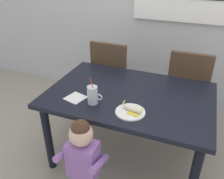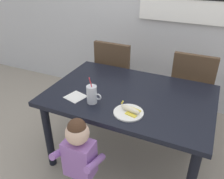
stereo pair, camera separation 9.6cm
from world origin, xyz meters
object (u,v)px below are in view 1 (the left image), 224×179
milk_cup (93,96)px  paper_napkin (75,98)px  dining_chair_right (188,86)px  toddler_standing (83,156)px  peeled_banana (132,109)px  snack_plate (130,112)px  dining_table (129,102)px  dining_chair_left (112,74)px

milk_cup → paper_napkin: milk_cup is taller
dining_chair_right → milk_cup: 1.21m
toddler_standing → peeled_banana: size_ratio=4.77×
toddler_standing → snack_plate: 0.48m
milk_cup → dining_table: bearing=48.6°
toddler_standing → milk_cup: 0.47m
peeled_banana → paper_napkin: bearing=177.0°
toddler_standing → peeled_banana: bearing=54.6°
dining_table → peeled_banana: size_ratio=8.08×
dining_chair_right → dining_chair_left: bearing=1.5°
dining_chair_right → toddler_standing: dining_chair_right is taller
dining_chair_left → snack_plate: bearing=118.7°
dining_table → toddler_standing: (-0.15, -0.63, -0.12)m
dining_chair_right → snack_plate: 1.07m
milk_cup → peeled_banana: milk_cup is taller
snack_plate → peeled_banana: 0.03m
dining_chair_left → milk_cup: bearing=102.1°
dining_chair_left → toddler_standing: 1.34m
toddler_standing → paper_napkin: size_ratio=5.59×
toddler_standing → snack_plate: (0.24, 0.35, 0.22)m
snack_plate → paper_napkin: 0.49m
dining_table → paper_napkin: paper_napkin is taller
dining_chair_left → paper_napkin: 0.95m
dining_chair_left → dining_chair_right: bearing=-178.5°
dining_table → dining_chair_left: (-0.43, 0.68, -0.10)m
dining_chair_left → snack_plate: (0.53, -0.96, 0.20)m
paper_napkin → peeled_banana: bearing=-3.0°
dining_chair_right → snack_plate: bearing=70.1°
paper_napkin → dining_table: bearing=31.4°
paper_napkin → dining_chair_right: bearing=48.1°
dining_chair_right → paper_napkin: dining_chair_right is taller
dining_table → snack_plate: 0.31m
paper_napkin → milk_cup: bearing=-5.2°
toddler_standing → milk_cup: size_ratio=3.38×
dining_chair_right → toddler_standing: bearing=65.8°
toddler_standing → paper_napkin: 0.51m
dining_table → milk_cup: 0.38m
dining_table → toddler_standing: bearing=-103.2°
dining_chair_right → paper_napkin: bearing=48.1°
milk_cup → toddler_standing: bearing=-77.4°
dining_table → milk_cup: size_ratio=5.72×
milk_cup → dining_chair_right: bearing=54.8°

